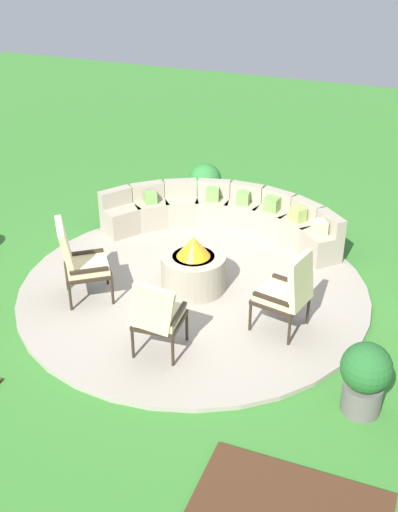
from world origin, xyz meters
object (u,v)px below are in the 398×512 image
object	(u,v)px
curved_stone_bench	(225,216)
fire_pit	(194,268)
potted_plant_1	(205,184)
lounge_chair_back_left	(288,291)
lounge_chair_front_left	(79,260)
potted_plant_2	(365,376)
lounge_chair_front_right	(157,315)

from	to	relation	value
curved_stone_bench	fire_pit	bearing A→B (deg)	-84.79
potted_plant_1	lounge_chair_back_left	bearing A→B (deg)	-54.11
curved_stone_bench	lounge_chair_front_left	xyz separation A→B (m)	(-1.12, -2.48, 0.29)
fire_pit	lounge_chair_front_left	xyz separation A→B (m)	(-1.28, -0.77, 0.26)
fire_pit	lounge_chair_front_left	bearing A→B (deg)	-148.88
lounge_chair_front_left	lounge_chair_back_left	xyz separation A→B (m)	(2.68, 0.30, -0.02)
potted_plant_1	potted_plant_2	xyz separation A→B (m)	(3.35, -4.16, 0.03)
fire_pit	lounge_chair_back_left	size ratio (longest dim) A/B	0.82
fire_pit	lounge_chair_front_left	distance (m)	1.51
curved_stone_bench	lounge_chair_back_left	size ratio (longest dim) A/B	3.56
curved_stone_bench	potted_plant_1	distance (m)	1.18
fire_pit	potted_plant_2	bearing A→B (deg)	-31.00
lounge_chair_front_left	potted_plant_1	size ratio (longest dim) A/B	1.50
lounge_chair_back_left	potted_plant_2	world-z (taller)	lounge_chair_back_left
curved_stone_bench	lounge_chair_front_left	size ratio (longest dim) A/B	3.30
lounge_chair_front_right	lounge_chair_back_left	bearing A→B (deg)	34.01
lounge_chair_back_left	lounge_chair_front_left	bearing A→B (deg)	108.39
potted_plant_2	potted_plant_1	bearing A→B (deg)	128.89
lounge_chair_front_right	curved_stone_bench	bearing A→B (deg)	91.10
curved_stone_bench	lounge_chair_back_left	bearing A→B (deg)	-54.36
lounge_chair_front_right	potted_plant_1	xyz separation A→B (m)	(-1.01, 4.13, -0.18)
lounge_chair_front_left	lounge_chair_front_right	distance (m)	1.59
potted_plant_2	curved_stone_bench	bearing A→B (deg)	129.58
lounge_chair_back_left	potted_plant_2	xyz separation A→B (m)	(1.09, -1.03, -0.16)
lounge_chair_front_left	lounge_chair_front_right	xyz separation A→B (m)	(1.43, -0.70, -0.04)
fire_pit	potted_plant_2	distance (m)	2.91
fire_pit	potted_plant_2	world-z (taller)	fire_pit
lounge_chair_front_left	lounge_chair_front_right	size ratio (longest dim) A/B	1.12
fire_pit	curved_stone_bench	size ratio (longest dim) A/B	0.23
lounge_chair_front_right	potted_plant_2	world-z (taller)	lounge_chair_front_right
fire_pit	lounge_chair_front_right	distance (m)	1.49
lounge_chair_front_left	lounge_chair_front_right	bearing A→B (deg)	27.23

